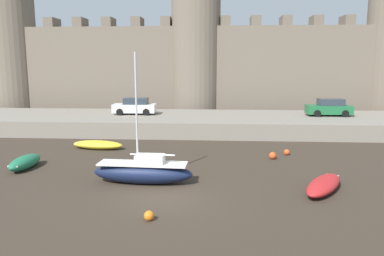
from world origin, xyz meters
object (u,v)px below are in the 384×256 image
(mooring_buoy_mid_mud, at_px, (287,152))
(mooring_buoy_near_shore, at_px, (149,216))
(car_quay_centre_east, at_px, (135,106))
(rowboat_midflat_right, at_px, (25,162))
(rowboat_near_channel_left, at_px, (324,185))
(sailboat_near_channel_right, at_px, (143,171))
(rowboat_midflat_left, at_px, (98,145))
(car_quay_centre_west, at_px, (329,108))
(mooring_buoy_off_centre, at_px, (273,156))

(mooring_buoy_mid_mud, height_order, mooring_buoy_near_shore, mooring_buoy_near_shore)
(car_quay_centre_east, bearing_deg, mooring_buoy_mid_mud, -38.63)
(rowboat_midflat_right, relative_size, mooring_buoy_near_shore, 7.47)
(rowboat_near_channel_left, bearing_deg, sailboat_near_channel_right, 175.97)
(mooring_buoy_mid_mud, bearing_deg, car_quay_centre_east, 141.37)
(mooring_buoy_mid_mud, height_order, car_quay_centre_east, car_quay_centre_east)
(rowboat_midflat_left, xyz_separation_m, car_quay_centre_east, (0.81, 9.18, 1.83))
(sailboat_near_channel_right, xyz_separation_m, car_quay_centre_west, (14.37, 17.16, 1.51))
(mooring_buoy_mid_mud, xyz_separation_m, car_quay_centre_east, (-12.78, 10.21, 1.96))
(sailboat_near_channel_right, bearing_deg, car_quay_centre_east, 103.66)
(mooring_buoy_mid_mud, bearing_deg, rowboat_midflat_left, 175.66)
(car_quay_centre_west, bearing_deg, mooring_buoy_near_shore, -121.20)
(rowboat_midflat_right, xyz_separation_m, rowboat_midflat_left, (2.66, 5.52, -0.08))
(rowboat_midflat_right, bearing_deg, mooring_buoy_mid_mud, 15.44)
(rowboat_near_channel_left, bearing_deg, rowboat_midflat_left, 148.85)
(rowboat_near_channel_left, relative_size, car_quay_centre_east, 0.96)
(rowboat_midflat_right, relative_size, car_quay_centre_west, 0.73)
(rowboat_near_channel_left, relative_size, mooring_buoy_near_shore, 9.79)
(sailboat_near_channel_right, height_order, rowboat_midflat_left, sailboat_near_channel_right)
(sailboat_near_channel_right, relative_size, car_quay_centre_east, 1.64)
(mooring_buoy_near_shore, height_order, car_quay_centre_east, car_quay_centre_east)
(rowboat_midflat_left, bearing_deg, rowboat_midflat_right, -115.75)
(mooring_buoy_mid_mud, height_order, car_quay_centre_west, car_quay_centre_west)
(rowboat_midflat_right, distance_m, mooring_buoy_near_shore, 11.22)
(sailboat_near_channel_right, height_order, rowboat_midflat_right, sailboat_near_channel_right)
(rowboat_midflat_right, xyz_separation_m, mooring_buoy_off_centre, (15.11, 3.28, -0.17))
(rowboat_midflat_right, height_order, mooring_buoy_near_shore, rowboat_midflat_right)
(mooring_buoy_mid_mud, relative_size, car_quay_centre_east, 0.10)
(mooring_buoy_near_shore, bearing_deg, rowboat_near_channel_left, 27.06)
(rowboat_near_channel_left, height_order, rowboat_midflat_right, rowboat_midflat_right)
(rowboat_near_channel_left, bearing_deg, rowboat_midflat_right, 169.96)
(rowboat_midflat_right, xyz_separation_m, car_quay_centre_west, (21.99, 14.84, 1.75))
(mooring_buoy_near_shore, bearing_deg, rowboat_midflat_left, 115.91)
(rowboat_near_channel_left, xyz_separation_m, car_quay_centre_west, (5.30, 17.80, 1.82))
(sailboat_near_channel_right, distance_m, rowboat_near_channel_left, 9.11)
(mooring_buoy_mid_mud, relative_size, mooring_buoy_near_shore, 1.00)
(mooring_buoy_off_centre, relative_size, car_quay_centre_east, 0.12)
(rowboat_midflat_left, bearing_deg, car_quay_centre_west, 25.74)
(sailboat_near_channel_right, xyz_separation_m, mooring_buoy_off_centre, (7.50, 5.60, -0.41))
(mooring_buoy_near_shore, relative_size, mooring_buoy_off_centre, 0.85)
(rowboat_midflat_right, bearing_deg, car_quay_centre_west, 34.02)
(rowboat_midflat_left, xyz_separation_m, mooring_buoy_mid_mud, (13.59, -1.03, -0.12))
(mooring_buoy_off_centre, xyz_separation_m, car_quay_centre_west, (6.87, 11.56, 1.92))
(mooring_buoy_near_shore, bearing_deg, rowboat_midflat_right, 141.30)
(rowboat_midflat_left, bearing_deg, car_quay_centre_east, 84.93)
(rowboat_near_channel_left, bearing_deg, mooring_buoy_mid_mud, 93.37)
(mooring_buoy_mid_mud, bearing_deg, rowboat_midflat_right, -164.56)
(rowboat_midflat_right, relative_size, mooring_buoy_mid_mud, 7.50)
(sailboat_near_channel_right, height_order, car_quay_centre_east, sailboat_near_channel_right)
(sailboat_near_channel_right, distance_m, mooring_buoy_near_shore, 4.85)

